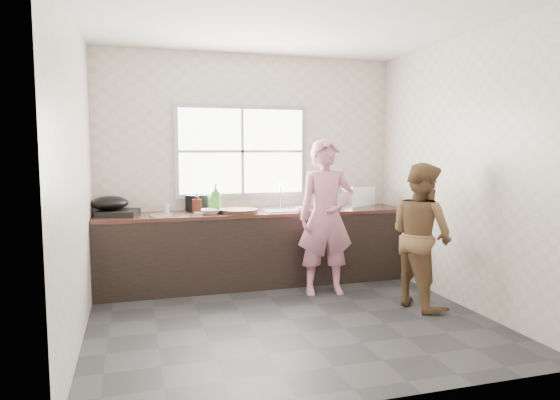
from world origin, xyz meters
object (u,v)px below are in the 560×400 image
object	(u,v)px
woman	(326,222)
black_pot	(197,203)
dish_rack	(357,197)
bottle_brown_tall	(197,203)
wok	(110,203)
bowl_mince	(211,212)
bowl_crabs	(325,208)
plate_food	(203,212)
bowl_held	(303,209)
pot_lid_left	(161,216)
cutting_board	(239,211)
bottle_green	(216,198)
pot_lid_right	(161,215)
burner	(118,213)
glass_jar	(167,209)
person_side	(421,235)
bottle_brown_short	(201,203)

from	to	relation	value
woman	black_pot	distance (m)	1.54
black_pot	dish_rack	distance (m)	1.94
bottle_brown_tall	dish_rack	xyz separation A→B (m)	(1.93, -0.10, 0.03)
wok	bowl_mince	bearing A→B (deg)	-10.98
bowl_crabs	plate_food	bearing A→B (deg)	170.74
bowl_held	pot_lid_left	size ratio (longest dim) A/B	0.94
cutting_board	bottle_brown_tall	bearing A→B (deg)	160.77
wok	dish_rack	size ratio (longest dim) A/B	1.13
bottle_brown_tall	dish_rack	world-z (taller)	dish_rack
bottle_green	pot_lid_right	distance (m)	0.63
bottle_brown_tall	pot_lid_right	size ratio (longest dim) A/B	0.81
bowl_held	plate_food	world-z (taller)	bowl_held
bottle_green	burner	xyz separation A→B (m)	(-1.05, 0.04, -0.14)
glass_jar	bowl_crabs	bearing A→B (deg)	-11.06
person_side	burner	size ratio (longest dim) A/B	3.60
person_side	wok	bearing A→B (deg)	55.57
bowl_mince	bottle_brown_tall	world-z (taller)	bottle_brown_tall
person_side	pot_lid_left	xyz separation A→B (m)	(-2.46, 1.11, 0.14)
bottle_brown_short	dish_rack	xyz separation A→B (m)	(1.87, -0.27, 0.04)
bottle_brown_tall	burner	xyz separation A→B (m)	(-0.85, -0.02, -0.07)
dish_rack	bowl_held	bearing A→B (deg)	177.47
bottle_green	pot_lid_left	bearing A→B (deg)	-164.81
bottle_green	wok	size ratio (longest dim) A/B	0.83
bowl_held	bottle_brown_tall	xyz separation A→B (m)	(-1.18, 0.27, 0.07)
cutting_board	bowl_crabs	xyz separation A→B (m)	(1.00, -0.12, 0.01)
bottle_brown_short	pot_lid_right	bearing A→B (deg)	-147.96
person_side	black_pot	world-z (taller)	person_side
bowl_held	bottle_green	size ratio (longest dim) A/B	0.66
woman	bottle_green	xyz separation A→B (m)	(-1.10, 0.59, 0.24)
person_side	bowl_held	distance (m)	1.39
cutting_board	bowl_held	bearing A→B (deg)	-8.87
bottle_brown_short	person_side	bearing A→B (deg)	-37.19
bowl_crabs	bottle_brown_short	xyz separation A→B (m)	(-1.38, 0.44, 0.06)
cutting_board	bottle_green	size ratio (longest dim) A/B	1.33
black_pot	bowl_crabs	bearing A→B (deg)	-17.06
glass_jar	burner	xyz separation A→B (m)	(-0.52, -0.10, -0.02)
plate_food	pot_lid_left	xyz separation A→B (m)	(-0.46, -0.19, -0.00)
cutting_board	black_pot	distance (m)	0.54
person_side	bottle_brown_tall	bearing A→B (deg)	46.97
bowl_held	glass_jar	size ratio (longest dim) A/B	2.38
cutting_board	bowl_crabs	size ratio (longest dim) A/B	2.12
bowl_held	wok	world-z (taller)	wok
burner	plate_food	bearing A→B (deg)	-1.35
person_side	bowl_crabs	bearing A→B (deg)	19.62
bottle_green	pot_lid_left	world-z (taller)	bottle_green
cutting_board	bowl_held	xyz separation A→B (m)	(0.73, -0.11, 0.01)
pot_lid_right	bowl_crabs	bearing A→B (deg)	-4.43
plate_food	bottle_brown_tall	size ratio (longest dim) A/B	0.96
bowl_crabs	pot_lid_left	xyz separation A→B (m)	(-1.86, 0.04, -0.03)
bowl_mince	glass_jar	distance (m)	0.53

